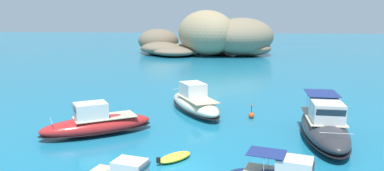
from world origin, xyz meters
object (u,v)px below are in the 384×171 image
object	(u,v)px
dinghy_tender	(175,157)
channel_buoy	(251,115)
motorboat_charcoal	(324,127)
islet_large	(226,38)
motorboat_red	(97,124)
islet_small	(166,46)
motorboat_cream	(195,102)

from	to	relation	value
dinghy_tender	channel_buoy	world-z (taller)	channel_buoy
motorboat_charcoal	dinghy_tender	xyz separation A→B (m)	(-10.81, -5.49, -0.84)
islet_large	motorboat_red	world-z (taller)	islet_large
channel_buoy	motorboat_charcoal	bearing A→B (deg)	-46.03
islet_small	motorboat_red	bearing A→B (deg)	-84.01
islet_large	motorboat_red	xyz separation A→B (m)	(-8.58, -64.19, -3.47)
islet_large	dinghy_tender	bearing A→B (deg)	-91.14
islet_small	motorboat_cream	size ratio (longest dim) A/B	2.34
motorboat_red	channel_buoy	distance (m)	14.21
islet_large	motorboat_cream	distance (m)	56.19
motorboat_charcoal	channel_buoy	distance (m)	7.72
channel_buoy	motorboat_red	bearing A→B (deg)	-153.33
motorboat_cream	channel_buoy	bearing A→B (deg)	-17.33
motorboat_red	motorboat_charcoal	xyz separation A→B (m)	(18.02, 0.84, 0.17)
motorboat_charcoal	islet_large	bearing A→B (deg)	98.48
motorboat_charcoal	channel_buoy	xyz separation A→B (m)	(-5.34, 5.53, -0.73)
motorboat_cream	dinghy_tender	world-z (taller)	motorboat_cream
islet_large	motorboat_cream	world-z (taller)	islet_large
motorboat_red	dinghy_tender	world-z (taller)	motorboat_red
islet_small	motorboat_charcoal	xyz separation A→B (m)	(24.95, -65.18, -0.89)
islet_large	motorboat_red	bearing A→B (deg)	-97.61
dinghy_tender	channel_buoy	xyz separation A→B (m)	(5.47, 11.02, 0.11)
islet_large	channel_buoy	bearing A→B (deg)	-85.94
motorboat_charcoal	channel_buoy	bearing A→B (deg)	133.97
islet_small	dinghy_tender	world-z (taller)	islet_small
islet_large	islet_small	world-z (taller)	islet_large
motorboat_cream	islet_large	bearing A→B (deg)	88.47
islet_small	motorboat_red	size ratio (longest dim) A/B	2.60
islet_small	islet_large	bearing A→B (deg)	-6.73
dinghy_tender	channel_buoy	bearing A→B (deg)	63.60
islet_small	dinghy_tender	distance (m)	72.09
motorboat_red	motorboat_charcoal	size ratio (longest dim) A/B	0.84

